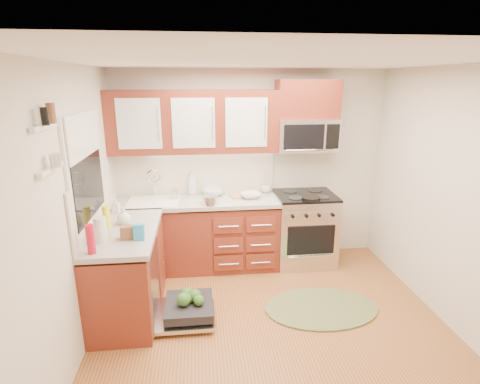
{
  "coord_description": "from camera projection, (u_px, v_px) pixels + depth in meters",
  "views": [
    {
      "loc": [
        -0.67,
        -3.06,
        2.35
      ],
      "look_at": [
        -0.24,
        0.85,
        1.18
      ],
      "focal_mm": 28.0,
      "sensor_mm": 36.0,
      "label": 1
    }
  ],
  "objects": [
    {
      "name": "countertop_left",
      "position": [
        124.0,
        232.0,
        3.75
      ],
      "size": [
        0.64,
        1.27,
        0.05
      ],
      "primitive_type": "cube",
      "color": "#AFA8A0",
      "rests_on": "base_cabinet_left"
    },
    {
      "name": "dishwasher",
      "position": [
        185.0,
        310.0,
        3.82
      ],
      "size": [
        0.7,
        0.6,
        0.2
      ],
      "primitive_type": null,
      "color": "silver",
      "rests_on": "ground"
    },
    {
      "name": "ceiling",
      "position": [
        282.0,
        61.0,
        2.94
      ],
      "size": [
        3.5,
        3.5,
        0.0
      ],
      "primitive_type": "plane",
      "rotation": [
        3.14,
        0.0,
        0.0
      ],
      "color": "white",
      "rests_on": "ground"
    },
    {
      "name": "soap_bottle_a",
      "position": [
        192.0,
        182.0,
        4.86
      ],
      "size": [
        0.15,
        0.15,
        0.33
      ],
      "primitive_type": "imported",
      "rotation": [
        0.0,
        0.0,
        -0.19
      ],
      "color": "#999999",
      "rests_on": "countertop_back"
    },
    {
      "name": "base_cabinet_left",
      "position": [
        128.0,
        274.0,
        3.88
      ],
      "size": [
        0.6,
        1.25,
        0.85
      ],
      "primitive_type": "cube",
      "color": "maroon",
      "rests_on": "ground"
    },
    {
      "name": "stock_pot",
      "position": [
        210.0,
        200.0,
        4.48
      ],
      "size": [
        0.23,
        0.23,
        0.11
      ],
      "primitive_type": "cylinder",
      "rotation": [
        0.0,
        0.0,
        -0.3
      ],
      "color": "silver",
      "rests_on": "countertop_back"
    },
    {
      "name": "bowl_a",
      "position": [
        250.0,
        196.0,
        4.74
      ],
      "size": [
        0.27,
        0.27,
        0.06
      ],
      "primitive_type": "imported",
      "rotation": [
        0.0,
        0.0,
        0.09
      ],
      "color": "#999999",
      "rests_on": "countertop_back"
    },
    {
      "name": "cup",
      "position": [
        266.0,
        189.0,
        4.97
      ],
      "size": [
        0.17,
        0.17,
        0.11
      ],
      "primitive_type": "imported",
      "rotation": [
        0.0,
        0.0,
        0.31
      ],
      "color": "#999999",
      "rests_on": "countertop_back"
    },
    {
      "name": "shelf_lower",
      "position": [
        50.0,
        169.0,
        2.64
      ],
      "size": [
        0.04,
        0.4,
        0.03
      ],
      "primitive_type": "cube",
      "color": "white",
      "rests_on": "ground"
    },
    {
      "name": "skillet",
      "position": [
        311.0,
        199.0,
        4.57
      ],
      "size": [
        0.27,
        0.27,
        0.04
      ],
      "primitive_type": "cylinder",
      "rotation": [
        0.0,
        0.0,
        0.26
      ],
      "color": "black",
      "rests_on": "range"
    },
    {
      "name": "red_bottle",
      "position": [
        91.0,
        239.0,
        3.18
      ],
      "size": [
        0.07,
        0.07,
        0.26
      ],
      "primitive_type": "cylinder",
      "rotation": [
        0.0,
        0.0,
        -0.04
      ],
      "color": "red",
      "rests_on": "countertop_left"
    },
    {
      "name": "wall_right",
      "position": [
        462.0,
        204.0,
        3.48
      ],
      "size": [
        0.04,
        3.5,
        2.5
      ],
      "primitive_type": "cube",
      "color": "beige",
      "rests_on": "ground"
    },
    {
      "name": "shelf_upper",
      "position": [
        44.0,
        127.0,
        2.56
      ],
      "size": [
        0.04,
        0.4,
        0.03
      ],
      "primitive_type": "cube",
      "color": "white",
      "rests_on": "ground"
    },
    {
      "name": "blue_carton",
      "position": [
        139.0,
        232.0,
        3.47
      ],
      "size": [
        0.1,
        0.06,
        0.16
      ],
      "primitive_type": "cube",
      "rotation": [
        0.0,
        0.0,
        -0.02
      ],
      "color": "#2A92C4",
      "rests_on": "countertop_left"
    },
    {
      "name": "bowl_b",
      "position": [
        213.0,
        192.0,
        4.85
      ],
      "size": [
        0.32,
        0.32,
        0.09
      ],
      "primitive_type": "imported",
      "rotation": [
        0.0,
        0.0,
        -0.2
      ],
      "color": "#999999",
      "rests_on": "countertop_back"
    },
    {
      "name": "wall_back",
      "position": [
        250.0,
        167.0,
        4.97
      ],
      "size": [
        3.5,
        0.04,
        2.5
      ],
      "primitive_type": "cube",
      "color": "beige",
      "rests_on": "ground"
    },
    {
      "name": "window",
      "position": [
        86.0,
        170.0,
        3.51
      ],
      "size": [
        0.03,
        1.05,
        1.05
      ],
      "primitive_type": null,
      "color": "white",
      "rests_on": "ground"
    },
    {
      "name": "countertop_back",
      "position": [
        196.0,
        201.0,
        4.69
      ],
      "size": [
        2.07,
        0.64,
        0.05
      ],
      "primitive_type": "cube",
      "color": "#AFA8A0",
      "rests_on": "base_cabinet_back"
    },
    {
      "name": "upper_cabinets",
      "position": [
        194.0,
        122.0,
        4.54
      ],
      "size": [
        2.05,
        0.35,
        0.75
      ],
      "primitive_type": null,
      "color": "maroon",
      "rests_on": "ground"
    },
    {
      "name": "floor",
      "position": [
        274.0,
        331.0,
        3.65
      ],
      "size": [
        3.5,
        3.5,
        0.0
      ],
      "primitive_type": "plane",
      "color": "brown",
      "rests_on": "ground"
    },
    {
      "name": "sink",
      "position": [
        154.0,
        211.0,
        4.65
      ],
      "size": [
        0.62,
        0.5,
        0.26
      ],
      "primitive_type": null,
      "color": "white",
      "rests_on": "ground"
    },
    {
      "name": "cabinet_over_mw",
      "position": [
        307.0,
        99.0,
        4.62
      ],
      "size": [
        0.76,
        0.35,
        0.47
      ],
      "primitive_type": "cube",
      "color": "maroon",
      "rests_on": "ground"
    },
    {
      "name": "window_blind",
      "position": [
        84.0,
        135.0,
        3.42
      ],
      "size": [
        0.02,
        0.96,
        0.4
      ],
      "primitive_type": "cube",
      "color": "white",
      "rests_on": "ground"
    },
    {
      "name": "canister",
      "position": [
        174.0,
        194.0,
        4.68
      ],
      "size": [
        0.11,
        0.11,
        0.14
      ],
      "primitive_type": "cylinder",
      "rotation": [
        0.0,
        0.0,
        -0.39
      ],
      "color": "silver",
      "rests_on": "countertop_back"
    },
    {
      "name": "wall_left",
      "position": [
        71.0,
        218.0,
        3.11
      ],
      "size": [
        0.04,
        3.5,
        2.5
      ],
      "primitive_type": "cube",
      "color": "beige",
      "rests_on": "ground"
    },
    {
      "name": "soap_bottle_b",
      "position": [
        116.0,
        205.0,
        4.2
      ],
      "size": [
        0.09,
        0.09,
        0.17
      ],
      "primitive_type": "imported",
      "rotation": [
        0.0,
        0.0,
        -0.13
      ],
      "color": "#999999",
      "rests_on": "countertop_left"
    },
    {
      "name": "microwave",
      "position": [
        306.0,
        135.0,
        4.72
      ],
      "size": [
        0.76,
        0.38,
        0.4
      ],
      "primitive_type": null,
      "color": "silver",
      "rests_on": "ground"
    },
    {
      "name": "cutting_board",
      "position": [
        242.0,
        196.0,
        4.81
      ],
      "size": [
        0.35,
        0.28,
        0.02
      ],
      "primitive_type": "cube",
      "rotation": [
        0.0,
        0.0,
        0.3
      ],
      "color": "tan",
      "rests_on": "countertop_back"
    },
    {
      "name": "wooden_box",
      "position": [
        127.0,
        232.0,
        3.5
      ],
      "size": [
        0.14,
        0.11,
        0.13
      ],
      "primitive_type": "cube",
      "rotation": [
        0.0,
        0.0,
        0.13
      ],
      "color": "brown",
      "rests_on": "countertop_left"
    },
    {
      "name": "mustard_bottle",
      "position": [
        106.0,
        217.0,
        3.77
      ],
      "size": [
        0.09,
        0.09,
        0.22
      ],
      "primitive_type": "cylinder",
      "rotation": [
        0.0,
        0.0,
        0.21
      ],
      "color": "yellow",
      "rests_on": "countertop_left"
    },
    {
      "name": "backsplash_left",
      "position": [
        90.0,
        203.0,
        3.63
      ],
      "size": [
        0.02,
        1.25,
        0.57
      ],
      "primitive_type": "cube",
      "color": "beige",
      "rests_on": "ground"
    },
    {
      "name": "soap_bottle_c",
      "position": [
        123.0,
        216.0,
        3.86
      ],
      "size": [
        0.14,
        0.14,
        0.18
      ],
      "primitive_type": "imported",
      "rotation": [
        0.0,
        0.0,
        0.04
      ],
      "color": "#999999",
      "rests_on": "countertop_left"
    },
    {
      "name": "wall_front",
      "position": [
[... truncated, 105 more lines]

